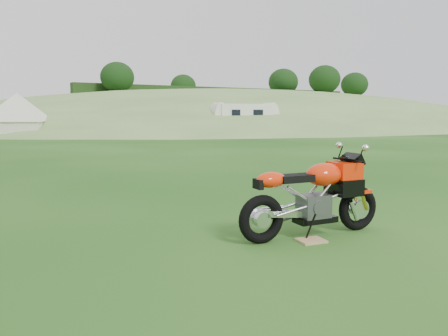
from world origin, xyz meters
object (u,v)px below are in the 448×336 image
tent_left (18,114)px  plywood_board (311,240)px  caravan (244,119)px  tent_right (191,117)px  sport_motorcycle (313,191)px

tent_left → plywood_board: bearing=-64.9°
caravan → plywood_board: bearing=-106.6°
plywood_board → tent_left: bearing=90.9°
plywood_board → tent_right: tent_right is taller
sport_motorcycle → tent_left: (-0.52, 23.50, 0.75)m
sport_motorcycle → caravan: bearing=65.0°
sport_motorcycle → tent_right: size_ratio=0.67×
tent_right → tent_left: bearing=172.6°
tent_left → tent_right: bearing=17.1°
tent_left → tent_right: tent_left is taller
sport_motorcycle → tent_right: (9.65, 22.23, 0.59)m
plywood_board → caravan: (11.99, 19.39, 0.96)m
plywood_board → tent_left: tent_left is taller
tent_right → caravan: size_ratio=0.62×
plywood_board → tent_left: (-0.37, 23.66, 1.25)m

